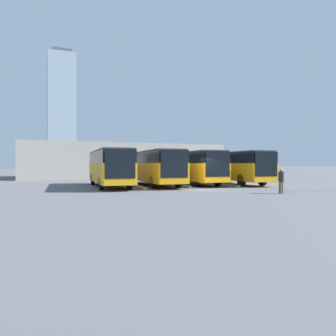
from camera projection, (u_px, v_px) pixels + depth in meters
ground_plane at (202, 189)px, 26.05m from camera, size 600.00×600.00×0.00m
bus_0 at (233, 166)px, 33.24m from camera, size 3.26×11.63×3.20m
curb_divider_0 at (224, 185)px, 30.90m from camera, size 0.62×5.56×0.15m
bus_1 at (192, 166)px, 32.52m from camera, size 3.26×11.63×3.20m
curb_divider_1 at (179, 185)px, 30.18m from camera, size 0.62×5.56×0.15m
bus_2 at (154, 166)px, 30.30m from camera, size 3.26×11.63×3.20m
curb_divider_2 at (138, 187)px, 27.96m from camera, size 0.62×5.56×0.15m
bus_3 at (109, 167)px, 28.70m from camera, size 3.26×11.63×3.20m
pedestrian at (281, 180)px, 22.10m from camera, size 0.46×0.46×1.71m
station_building at (121, 161)px, 51.08m from camera, size 29.16×16.08×5.01m
office_tower at (61, 110)px, 195.23m from camera, size 15.72×15.72×70.00m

